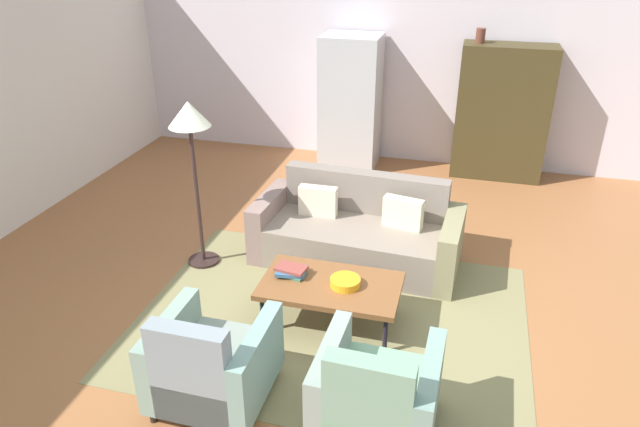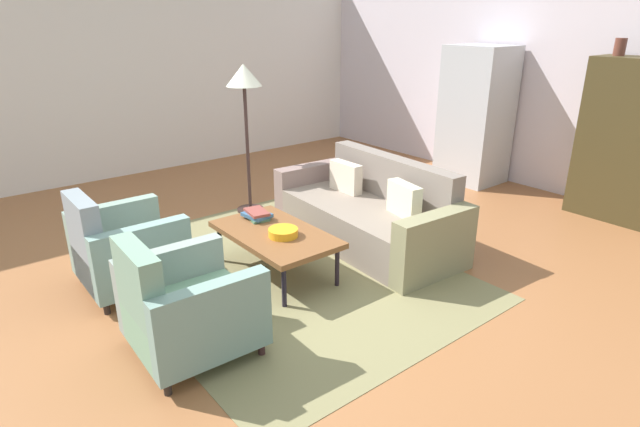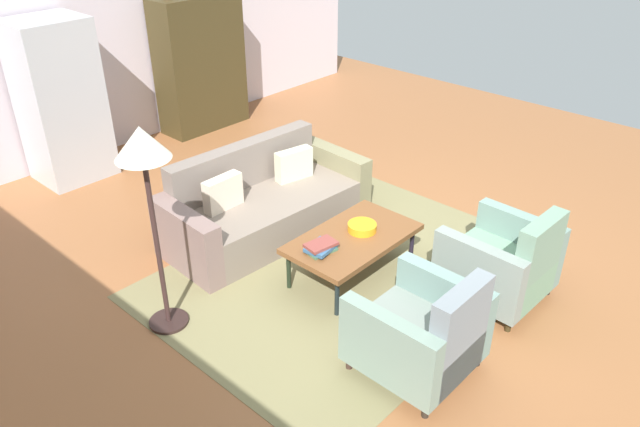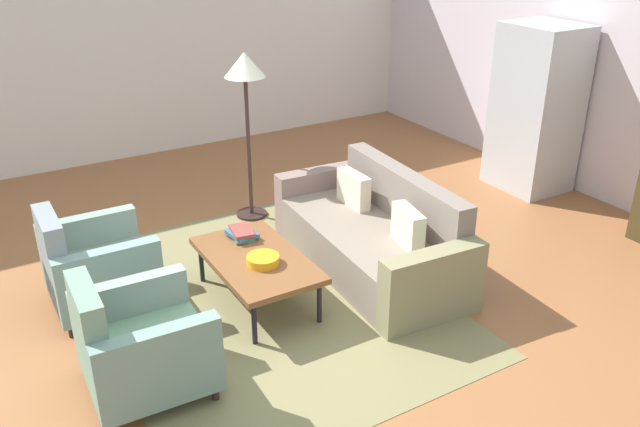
% 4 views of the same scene
% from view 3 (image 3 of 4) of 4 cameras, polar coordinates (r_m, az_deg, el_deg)
% --- Properties ---
extents(ground_plane, '(10.34, 10.34, 0.00)m').
position_cam_3_polar(ground_plane, '(5.84, 5.26, -4.64)').
color(ground_plane, '#965C35').
extents(wall_back, '(8.62, 0.12, 2.80)m').
position_cam_3_polar(wall_back, '(8.35, -19.15, 15.15)').
color(wall_back, silver).
rests_on(wall_back, ground).
extents(area_rug, '(3.40, 2.60, 0.01)m').
position_cam_3_polar(area_rug, '(5.70, 2.56, -5.40)').
color(area_rug, olive).
rests_on(area_rug, ground).
extents(couch, '(2.15, 1.02, 0.86)m').
position_cam_3_polar(couch, '(6.23, -5.36, 0.85)').
color(couch, gray).
rests_on(couch, ground).
extents(coffee_table, '(1.20, 0.70, 0.41)m').
position_cam_3_polar(coffee_table, '(5.47, 3.05, -2.42)').
color(coffee_table, black).
rests_on(coffee_table, ground).
extents(armchair_left, '(0.81, 0.81, 0.88)m').
position_cam_3_polar(armchair_left, '(4.55, 9.62, -11.01)').
color(armchair_left, '#39261F').
rests_on(armchair_left, ground).
extents(armchair_right, '(0.82, 0.82, 0.88)m').
position_cam_3_polar(armchair_right, '(5.42, 16.72, -4.55)').
color(armchair_right, '#2C2A11').
rests_on(armchair_right, ground).
extents(fruit_bowl, '(0.26, 0.26, 0.07)m').
position_cam_3_polar(fruit_bowl, '(5.52, 3.92, -1.27)').
color(fruit_bowl, orange).
rests_on(fruit_bowl, coffee_table).
extents(book_stack, '(0.29, 0.23, 0.08)m').
position_cam_3_polar(book_stack, '(5.22, 0.09, -3.12)').
color(book_stack, '#457053').
rests_on(book_stack, coffee_table).
extents(cabinet, '(1.20, 0.51, 1.80)m').
position_cam_3_polar(cabinet, '(8.78, -11.05, 13.46)').
color(cabinet, '#3D3319').
rests_on(cabinet, ground).
extents(refrigerator, '(0.80, 0.73, 1.85)m').
position_cam_3_polar(refrigerator, '(7.69, -22.90, 9.54)').
color(refrigerator, '#B7BABF').
rests_on(refrigerator, ground).
extents(floor_lamp, '(0.40, 0.40, 1.72)m').
position_cam_3_polar(floor_lamp, '(4.52, -15.95, 4.52)').
color(floor_lamp, black).
rests_on(floor_lamp, ground).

